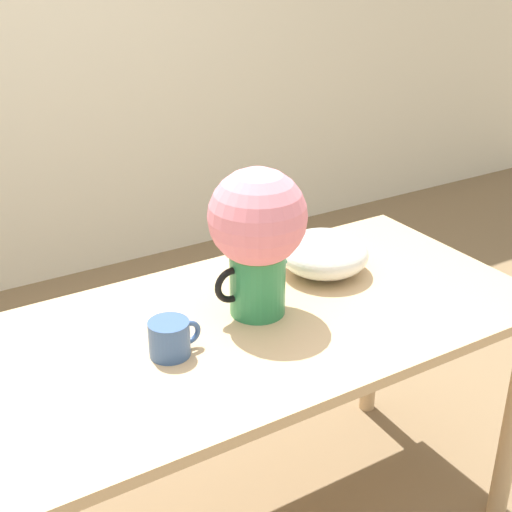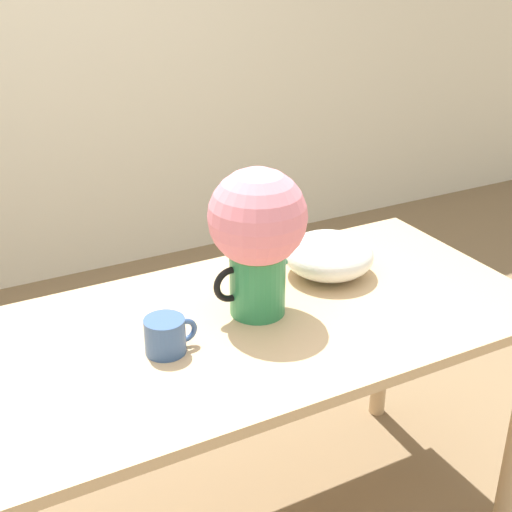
# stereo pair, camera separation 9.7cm
# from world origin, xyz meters

# --- Properties ---
(table) EXTENTS (1.52, 0.77, 0.78)m
(table) POSITION_xyz_m (0.23, -0.01, 0.68)
(table) COLOR tan
(table) RESTS_ON ground_plane
(flower_vase) EXTENTS (0.26, 0.26, 0.40)m
(flower_vase) POSITION_xyz_m (0.24, 0.02, 1.02)
(flower_vase) COLOR #2D844C
(flower_vase) RESTS_ON table
(coffee_mug) EXTENTS (0.14, 0.10, 0.09)m
(coffee_mug) POSITION_xyz_m (-0.05, -0.05, 0.83)
(coffee_mug) COLOR #385689
(coffee_mug) RESTS_ON table
(white_bowl) EXTENTS (0.26, 0.26, 0.12)m
(white_bowl) POSITION_xyz_m (0.53, 0.12, 0.84)
(white_bowl) COLOR silver
(white_bowl) RESTS_ON table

